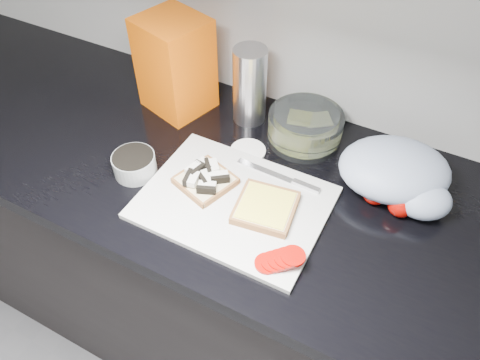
% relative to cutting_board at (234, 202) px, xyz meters
% --- Properties ---
extents(base_cabinet, '(3.50, 0.60, 0.86)m').
position_rel_cutting_board_xyz_m(base_cabinet, '(0.05, 0.09, -0.48)').
color(base_cabinet, black).
rests_on(base_cabinet, ground).
extents(countertop, '(3.50, 0.64, 0.04)m').
position_rel_cutting_board_xyz_m(countertop, '(0.05, 0.09, -0.03)').
color(countertop, black).
rests_on(countertop, base_cabinet).
extents(cutting_board, '(0.40, 0.30, 0.01)m').
position_rel_cutting_board_xyz_m(cutting_board, '(0.00, 0.00, 0.00)').
color(cutting_board, silver).
rests_on(cutting_board, countertop).
extents(bread_left, '(0.15, 0.15, 0.04)m').
position_rel_cutting_board_xyz_m(bread_left, '(-0.08, 0.02, 0.02)').
color(bread_left, beige).
rests_on(bread_left, cutting_board).
extents(bread_right, '(0.15, 0.15, 0.02)m').
position_rel_cutting_board_xyz_m(bread_right, '(0.07, 0.01, 0.01)').
color(bread_right, beige).
rests_on(bread_right, cutting_board).
extents(tomato_slices, '(0.10, 0.09, 0.02)m').
position_rel_cutting_board_xyz_m(tomato_slices, '(0.16, -0.10, 0.02)').
color(tomato_slices, '#A80903').
rests_on(tomato_slices, cutting_board).
extents(knife, '(0.21, 0.02, 0.01)m').
position_rel_cutting_board_xyz_m(knife, '(0.08, 0.11, 0.01)').
color(knife, silver).
rests_on(knife, cutting_board).
extents(seed_tub, '(0.10, 0.10, 0.05)m').
position_rel_cutting_board_xyz_m(seed_tub, '(-0.25, -0.02, 0.02)').
color(seed_tub, gray).
rests_on(seed_tub, countertop).
extents(tub_lid, '(0.11, 0.11, 0.01)m').
position_rel_cutting_board_xyz_m(tub_lid, '(-0.05, 0.17, -0.00)').
color(tub_lid, white).
rests_on(tub_lid, countertop).
extents(glass_bowl, '(0.19, 0.19, 0.08)m').
position_rel_cutting_board_xyz_m(glass_bowl, '(0.05, 0.28, 0.03)').
color(glass_bowl, silver).
rests_on(glass_bowl, countertop).
extents(bread_bag, '(0.19, 0.19, 0.25)m').
position_rel_cutting_board_xyz_m(bread_bag, '(-0.30, 0.25, 0.12)').
color(bread_bag, '#F15404').
rests_on(bread_bag, countertop).
extents(steel_canister, '(0.09, 0.09, 0.20)m').
position_rel_cutting_board_xyz_m(steel_canister, '(-0.11, 0.29, 0.10)').
color(steel_canister, '#B9BABF').
rests_on(steel_canister, countertop).
extents(grocery_bag, '(0.30, 0.27, 0.11)m').
position_rel_cutting_board_xyz_m(grocery_bag, '(0.30, 0.21, 0.05)').
color(grocery_bag, '#9BA5BF').
rests_on(grocery_bag, countertop).
extents(whole_tomatoes, '(0.11, 0.06, 0.06)m').
position_rel_cutting_board_xyz_m(whole_tomatoes, '(0.30, 0.15, 0.02)').
color(whole_tomatoes, '#A80903').
rests_on(whole_tomatoes, countertop).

